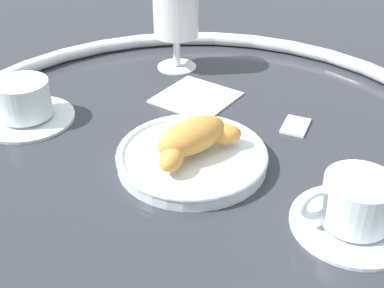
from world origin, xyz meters
TOP-DOWN VIEW (x-y plane):
  - ground_plane at (0.00, 0.00)m, footprint 2.20×2.20m
  - table_chrome_rim at (0.00, 0.00)m, footprint 0.77×0.77m
  - pastry_plate at (0.02, 0.02)m, footprint 0.19×0.19m
  - croissant_large at (0.02, 0.03)m, footprint 0.13×0.08m
  - coffee_cup_near at (-0.08, 0.21)m, footprint 0.14×0.14m
  - coffee_cup_far at (0.18, -0.19)m, footprint 0.14×0.14m
  - juice_glass_left at (-0.10, -0.25)m, footprint 0.08×0.08m
  - sugar_packet at (-0.16, 0.01)m, footprint 0.06×0.06m
  - folded_napkin at (-0.07, -0.13)m, footprint 0.15×0.15m

SIDE VIEW (x-z plane):
  - ground_plane at x=0.00m, z-range 0.00..0.00m
  - folded_napkin at x=-0.07m, z-range 0.00..0.01m
  - sugar_packet at x=-0.16m, z-range 0.00..0.01m
  - pastry_plate at x=0.02m, z-range 0.00..0.02m
  - table_chrome_rim at x=0.00m, z-range 0.00..0.02m
  - coffee_cup_near at x=-0.08m, z-range 0.00..0.06m
  - coffee_cup_far at x=0.18m, z-range 0.00..0.06m
  - croissant_large at x=0.02m, z-range 0.02..0.06m
  - juice_glass_left at x=-0.10m, z-range 0.02..0.16m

